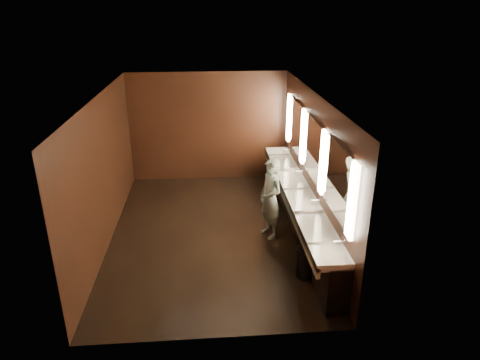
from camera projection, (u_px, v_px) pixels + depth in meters
name	position (u px, v px, depth m)	size (l,w,h in m)	color
floor	(212.00, 232.00, 8.74)	(6.00, 6.00, 0.00)	black
ceiling	(208.00, 96.00, 7.68)	(4.00, 6.00, 0.02)	#2D2D2B
wall_back	(208.00, 127.00, 10.97)	(4.00, 0.02, 2.80)	black
wall_front	(214.00, 252.00, 5.44)	(4.00, 0.02, 2.80)	black
wall_left	(104.00, 171.00, 8.06)	(0.02, 6.00, 2.80)	black
wall_right	(312.00, 165.00, 8.36)	(0.02, 6.00, 2.80)	black
sink_counter	(300.00, 207.00, 8.69)	(0.55, 5.40, 1.01)	black
mirror_band	(313.00, 148.00, 8.22)	(0.06, 5.03, 1.15)	#FDE4BA
person	(271.00, 199.00, 8.33)	(0.59, 0.39, 1.62)	#95D2DF
trash_bin	(306.00, 262.00, 7.25)	(0.34, 0.34, 0.53)	black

